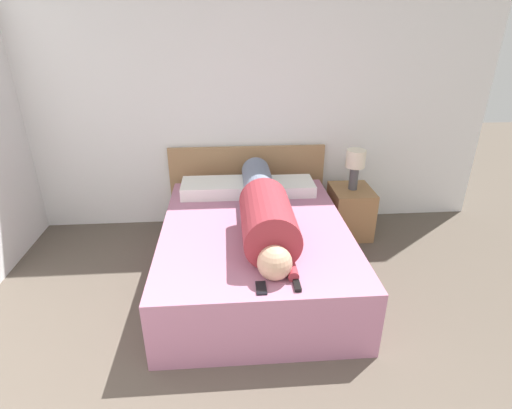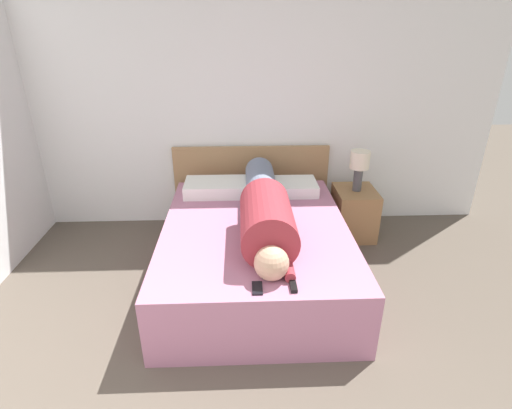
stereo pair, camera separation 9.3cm
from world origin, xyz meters
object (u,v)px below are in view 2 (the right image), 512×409
at_px(pillow_near_headboard, 217,187).
at_px(pillow_second, 286,187).
at_px(cell_phone, 257,288).
at_px(bed, 255,252).
at_px(tv_remote, 293,284).
at_px(person_lying, 265,209).
at_px(table_lamp, 359,164).
at_px(nightstand, 354,213).

relative_size(pillow_near_headboard, pillow_second, 1.05).
height_order(pillow_near_headboard, cell_phone, pillow_near_headboard).
height_order(bed, pillow_second, pillow_second).
relative_size(tv_remote, cell_phone, 1.15).
bearing_deg(bed, person_lying, -37.04).
bearing_deg(tv_remote, pillow_near_headboard, 109.92).
bearing_deg(table_lamp, bed, -145.05).
bearing_deg(nightstand, tv_remote, -118.14).
bearing_deg(pillow_second, tv_remote, -94.51).
bearing_deg(table_lamp, pillow_near_headboard, -178.09).
xyz_separation_m(nightstand, cell_phone, (-1.03, -1.54, 0.26)).
distance_m(person_lying, tv_remote, 0.78).
xyz_separation_m(table_lamp, person_lying, (-0.94, -0.76, -0.09)).
height_order(nightstand, tv_remote, tv_remote).
relative_size(person_lying, pillow_second, 3.00).
bearing_deg(pillow_near_headboard, person_lying, -60.54).
relative_size(nightstand, pillow_near_headboard, 0.80).
distance_m(table_lamp, pillow_second, 0.73).
xyz_separation_m(table_lamp, pillow_second, (-0.70, -0.04, -0.20)).
bearing_deg(nightstand, person_lying, -140.85).
bearing_deg(pillow_near_headboard, pillow_second, -0.00).
height_order(table_lamp, pillow_second, table_lamp).
relative_size(nightstand, person_lying, 0.28).
distance_m(nightstand, tv_remote, 1.74).
height_order(bed, table_lamp, table_lamp).
relative_size(bed, tv_remote, 12.68).
bearing_deg(cell_phone, pillow_second, 77.25).
distance_m(pillow_second, tv_remote, 1.48).
bearing_deg(pillow_near_headboard, nightstand, 1.91).
xyz_separation_m(nightstand, tv_remote, (-0.81, -1.52, 0.27)).
relative_size(bed, cell_phone, 14.63).
xyz_separation_m(bed, tv_remote, (0.20, -0.81, 0.26)).
xyz_separation_m(tv_remote, cell_phone, (-0.22, -0.02, -0.01)).
bearing_deg(pillow_second, cell_phone, -102.75).
bearing_deg(cell_phone, pillow_near_headboard, 101.79).
xyz_separation_m(bed, table_lamp, (1.01, 0.71, 0.51)).
relative_size(table_lamp, pillow_near_headboard, 0.65).
height_order(person_lying, pillow_second, person_lying).
height_order(tv_remote, cell_phone, tv_remote).
bearing_deg(table_lamp, tv_remote, -118.14).
distance_m(pillow_near_headboard, cell_phone, 1.53).
height_order(table_lamp, cell_phone, table_lamp).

